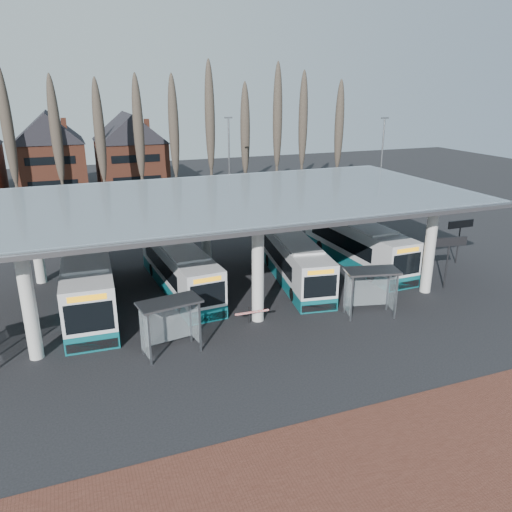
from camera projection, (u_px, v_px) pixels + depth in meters
name	position (u px, v px, depth m)	size (l,w,h in m)	color
ground	(274.00, 339.00, 27.11)	(140.00, 140.00, 0.00)	black
brick_strip	(416.00, 501.00, 16.51)	(70.00, 10.00, 0.03)	brown
station_canopy	(227.00, 206.00, 32.35)	(32.00, 16.00, 6.34)	silver
poplar_row	(155.00, 128.00, 53.44)	(45.10, 1.10, 14.50)	#473D33
townhouse_row	(6.00, 150.00, 58.74)	(36.80, 10.30, 12.25)	brown
lamp_post_b	(229.00, 166.00, 50.40)	(0.80, 0.16, 10.17)	slate
lamp_post_c	(381.00, 167.00, 49.84)	(0.80, 0.16, 10.17)	slate
bus_0	(88.00, 279.00, 31.02)	(3.32, 12.91, 3.56)	silver
bus_1	(179.00, 268.00, 33.38)	(3.18, 11.38, 3.12)	silver
bus_2	(294.00, 260.00, 34.95)	(4.04, 11.29, 3.07)	silver
bus_3	(356.00, 243.00, 38.37)	(2.86, 11.92, 3.29)	silver
shelter_1	(169.00, 314.00, 25.16)	(3.32, 2.04, 2.89)	gray
shelter_2	(370.00, 282.00, 29.39)	(3.39, 2.23, 2.89)	gray
info_sign_0	(449.00, 246.00, 32.94)	(2.41, 0.53, 3.61)	black
info_sign_1	(460.00, 227.00, 37.84)	(2.29, 0.13, 3.41)	black
barrier	(251.00, 313.00, 28.41)	(2.01, 0.57, 1.00)	black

